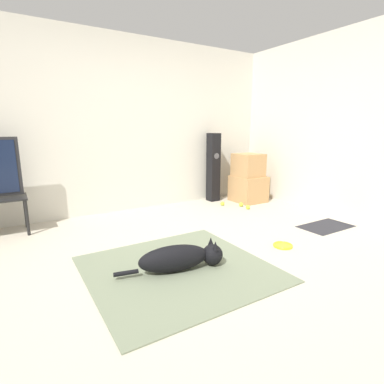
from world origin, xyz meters
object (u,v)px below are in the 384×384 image
object	(u,v)px
cardboard_box_upper	(248,165)
tennis_ball_near_speaker	(222,204)
cardboard_box_lower	(248,189)
tennis_ball_loose_on_carpet	(241,205)
frisbee	(283,245)
tennis_ball_by_boxes	(248,207)
floor_speaker	(213,167)
dog	(182,258)

from	to	relation	value
cardboard_box_upper	tennis_ball_near_speaker	size ratio (longest dim) A/B	6.64
cardboard_box_lower	tennis_ball_loose_on_carpet	size ratio (longest dim) A/B	7.77
frisbee	cardboard_box_lower	size ratio (longest dim) A/B	0.40
frisbee	tennis_ball_by_boxes	bearing A→B (deg)	62.39
frisbee	floor_speaker	xyz separation A→B (m)	(0.57, 2.10, 0.57)
cardboard_box_lower	tennis_ball_by_boxes	distance (m)	0.57
cardboard_box_upper	tennis_ball_by_boxes	size ratio (longest dim) A/B	6.64
tennis_ball_loose_on_carpet	frisbee	bearing A→B (deg)	-115.28
cardboard_box_lower	tennis_ball_loose_on_carpet	xyz separation A→B (m)	(-0.34, -0.22, -0.19)
frisbee	cardboard_box_upper	bearing A→B (deg)	59.16
frisbee	dog	bearing A→B (deg)	175.99
floor_speaker	frisbee	bearing A→B (deg)	-105.26
frisbee	cardboard_box_upper	world-z (taller)	cardboard_box_upper
dog	frisbee	world-z (taller)	dog
frisbee	floor_speaker	world-z (taller)	floor_speaker
tennis_ball_by_boxes	tennis_ball_near_speaker	xyz separation A→B (m)	(-0.20, 0.39, 0.00)
dog	floor_speaker	size ratio (longest dim) A/B	0.83
tennis_ball_near_speaker	cardboard_box_upper	bearing A→B (deg)	1.58
dog	tennis_ball_loose_on_carpet	world-z (taller)	dog
frisbee	cardboard_box_lower	world-z (taller)	cardboard_box_lower
dog	floor_speaker	bearing A→B (deg)	48.70
dog	tennis_ball_by_boxes	world-z (taller)	dog
frisbee	floor_speaker	bearing A→B (deg)	74.74
dog	frisbee	size ratio (longest dim) A/B	4.74
tennis_ball_by_boxes	tennis_ball_loose_on_carpet	world-z (taller)	same
cardboard_box_lower	floor_speaker	world-z (taller)	floor_speaker
cardboard_box_lower	cardboard_box_upper	world-z (taller)	cardboard_box_upper
cardboard_box_lower	tennis_ball_near_speaker	world-z (taller)	cardboard_box_lower
tennis_ball_by_boxes	tennis_ball_near_speaker	size ratio (longest dim) A/B	1.00
cardboard_box_lower	floor_speaker	xyz separation A→B (m)	(-0.48, 0.36, 0.36)
frisbee	floor_speaker	distance (m)	2.25
tennis_ball_near_speaker	floor_speaker	bearing A→B (deg)	78.62
cardboard_box_lower	cardboard_box_upper	bearing A→B (deg)	167.68
cardboard_box_upper	frisbee	bearing A→B (deg)	-120.84
tennis_ball_by_boxes	tennis_ball_near_speaker	world-z (taller)	same
frisbee	cardboard_box_lower	xyz separation A→B (m)	(1.06, 1.74, 0.21)
frisbee	tennis_ball_loose_on_carpet	bearing A→B (deg)	64.72
frisbee	cardboard_box_upper	xyz separation A→B (m)	(1.04, 1.74, 0.62)
tennis_ball_near_speaker	tennis_ball_loose_on_carpet	world-z (taller)	same
cardboard_box_lower	floor_speaker	bearing A→B (deg)	143.02
tennis_ball_near_speaker	tennis_ball_loose_on_carpet	size ratio (longest dim) A/B	1.00
cardboard_box_lower	tennis_ball_by_boxes	world-z (taller)	cardboard_box_lower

